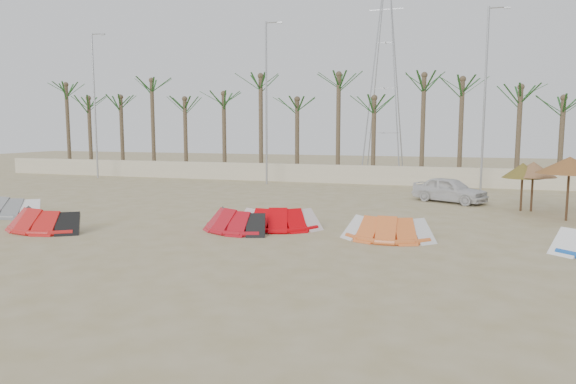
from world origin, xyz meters
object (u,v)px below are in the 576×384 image
(parasol_mid, at_px, (570,165))
(car, at_px, (450,190))
(parasol_right, at_px, (533,169))
(kite_grey, at_px, (15,205))
(kite_red_mid, at_px, (236,219))
(kite_red_right, at_px, (281,218))
(parasol_left, at_px, (523,171))
(kite_orange, at_px, (389,227))
(kite_red_left, at_px, (48,218))

(parasol_mid, xyz_separation_m, car, (-4.69, 4.22, -1.67))
(parasol_right, bearing_deg, kite_grey, -160.17)
(kite_red_mid, relative_size, kite_red_right, 1.02)
(parasol_right, relative_size, car, 0.60)
(kite_red_right, height_order, car, car)
(kite_red_mid, xyz_separation_m, parasol_left, (10.87, 8.20, 1.48))
(car, bearing_deg, parasol_left, -94.08)
(parasol_left, distance_m, car, 3.98)
(kite_red_mid, height_order, parasol_left, parasol_left)
(parasol_left, bearing_deg, car, 147.63)
(parasol_left, relative_size, parasol_mid, 0.84)
(kite_grey, relative_size, parasol_left, 1.59)
(kite_grey, height_order, parasol_right, parasol_right)
(kite_red_right, distance_m, kite_orange, 4.23)
(kite_red_mid, xyz_separation_m, kite_red_right, (1.51, 0.82, 0.00))
(kite_grey, height_order, kite_red_left, same)
(kite_red_right, relative_size, kite_orange, 1.13)
(kite_grey, bearing_deg, kite_red_left, -29.78)
(kite_red_right, height_order, kite_orange, same)
(parasol_mid, xyz_separation_m, parasol_right, (-1.04, 2.23, -0.37))
(kite_red_left, height_order, kite_red_mid, same)
(kite_red_left, height_order, parasol_right, parasol_right)
(kite_orange, bearing_deg, car, 78.85)
(kite_red_left, bearing_deg, car, 39.89)
(kite_red_mid, distance_m, parasol_mid, 13.87)
(kite_red_right, bearing_deg, parasol_left, 38.26)
(kite_grey, xyz_separation_m, kite_orange, (16.54, -0.08, -0.00))
(kite_orange, bearing_deg, parasol_left, 57.21)
(car, bearing_deg, parasol_mid, -103.73)
(kite_red_mid, relative_size, car, 0.91)
(kite_red_right, distance_m, parasol_left, 12.01)
(parasol_right, height_order, car, parasol_right)
(kite_red_mid, distance_m, parasol_left, 13.70)
(kite_red_left, relative_size, car, 0.99)
(parasol_right, bearing_deg, kite_red_right, -142.91)
(kite_red_right, bearing_deg, kite_grey, -177.32)
(kite_red_left, distance_m, parasol_right, 20.99)
(kite_orange, bearing_deg, parasol_mid, 41.23)
(kite_orange, bearing_deg, parasol_right, 55.12)
(parasol_right, bearing_deg, kite_red_left, -150.75)
(kite_red_left, xyz_separation_m, parasol_left, (17.82, 10.20, 1.48))
(kite_red_right, relative_size, parasol_left, 1.53)
(kite_red_mid, xyz_separation_m, parasol_mid, (12.36, 6.00, 1.91))
(parasol_mid, bearing_deg, kite_red_right, -154.46)
(kite_red_right, distance_m, parasol_mid, 12.18)
(kite_orange, relative_size, parasol_right, 1.32)
(parasol_left, distance_m, parasol_mid, 2.69)
(kite_grey, height_order, kite_red_mid, same)
(parasol_mid, bearing_deg, kite_orange, -138.77)
(kite_red_left, distance_m, kite_red_right, 8.91)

